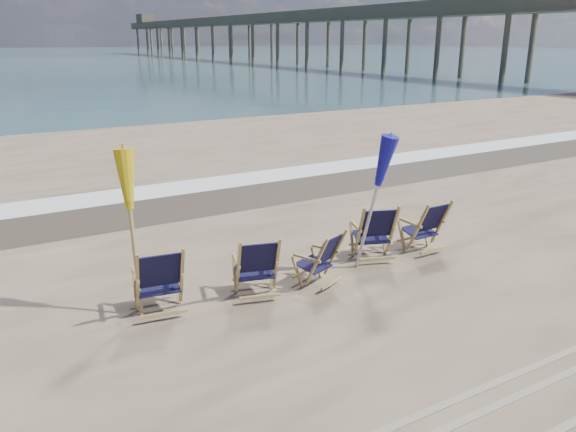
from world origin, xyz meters
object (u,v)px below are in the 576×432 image
(beach_chair_3, at_px, (393,232))
(umbrella_yellow, at_px, (129,189))
(beach_chair_0, at_px, (182,279))
(fishing_pier, at_px, (268,32))
(beach_chair_2, at_px, (335,255))
(umbrella_blue, at_px, (373,166))
(beach_chair_1, at_px, (277,266))
(beach_chair_4, at_px, (442,224))

(beach_chair_3, height_order, umbrella_yellow, umbrella_yellow)
(beach_chair_0, height_order, umbrella_yellow, umbrella_yellow)
(beach_chair_0, height_order, fishing_pier, fishing_pier)
(beach_chair_2, relative_size, umbrella_blue, 0.40)
(beach_chair_2, relative_size, beach_chair_3, 0.86)
(beach_chair_0, height_order, beach_chair_1, beach_chair_0)
(beach_chair_4, height_order, umbrella_yellow, umbrella_yellow)
(umbrella_yellow, xyz_separation_m, fishing_pier, (40.83, 72.28, 2.78))
(beach_chair_3, bearing_deg, beach_chair_1, 26.25)
(beach_chair_2, bearing_deg, beach_chair_4, 161.91)
(beach_chair_0, xyz_separation_m, fishing_pier, (40.28, 72.68, 4.09))
(beach_chair_4, bearing_deg, beach_chair_3, -4.12)
(beach_chair_0, bearing_deg, beach_chair_4, -171.67)
(beach_chair_0, xyz_separation_m, beach_chair_3, (3.99, 0.07, -0.00))
(beach_chair_1, height_order, beach_chair_2, beach_chair_1)
(beach_chair_2, xyz_separation_m, beach_chair_3, (1.41, 0.24, 0.08))
(umbrella_blue, bearing_deg, beach_chair_4, 2.08)
(umbrella_blue, bearing_deg, beach_chair_1, -175.35)
(beach_chair_1, bearing_deg, fishing_pier, -102.42)
(beach_chair_4, bearing_deg, umbrella_blue, 1.33)
(umbrella_yellow, bearing_deg, beach_chair_4, -4.08)
(beach_chair_0, bearing_deg, beach_chair_1, 179.69)
(beach_chair_0, height_order, beach_chair_4, beach_chair_0)
(beach_chair_0, relative_size, fishing_pier, 0.01)
(beach_chair_3, xyz_separation_m, umbrella_yellow, (-4.54, 0.34, 1.31))
(beach_chair_1, bearing_deg, beach_chair_0, 6.98)
(beach_chair_3, bearing_deg, fishing_pier, -96.73)
(beach_chair_2, bearing_deg, beach_chair_0, -25.89)
(beach_chair_3, bearing_deg, umbrella_yellow, 15.58)
(beach_chair_4, xyz_separation_m, umbrella_yellow, (-5.67, 0.40, 1.34))
(beach_chair_1, relative_size, umbrella_yellow, 0.44)
(umbrella_blue, bearing_deg, beach_chair_3, 11.82)
(beach_chair_2, distance_m, beach_chair_4, 2.55)
(beach_chair_1, bearing_deg, umbrella_yellow, -1.73)
(beach_chair_3, height_order, fishing_pier, fishing_pier)
(umbrella_yellow, height_order, fishing_pier, fishing_pier)
(beach_chair_4, height_order, fishing_pier, fishing_pier)
(beach_chair_4, bearing_deg, beach_chair_0, -0.75)
(beach_chair_3, bearing_deg, beach_chair_4, -163.53)
(beach_chair_1, xyz_separation_m, beach_chair_2, (1.13, 0.05, -0.05))
(beach_chair_0, distance_m, umbrella_yellow, 1.48)
(beach_chair_1, bearing_deg, beach_chair_4, -160.94)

